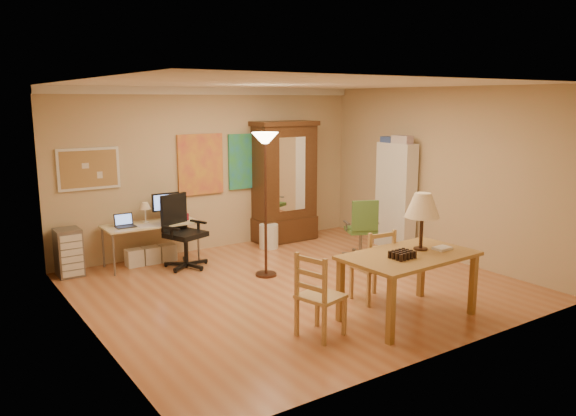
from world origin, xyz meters
TOP-DOWN VIEW (x-y plane):
  - floor at (0.00, 0.00)m, footprint 5.50×5.50m
  - crown_molding at (0.00, 2.46)m, footprint 5.50×0.08m
  - corkboard at (-2.05, 2.47)m, footprint 0.90×0.04m
  - art_panel_left at (-0.25, 2.47)m, footprint 0.80×0.04m
  - art_panel_right at (0.65, 2.47)m, footprint 0.75×0.04m
  - dining_table at (0.50, -1.60)m, footprint 1.58×0.99m
  - ladder_chair_back at (0.46, -0.99)m, footprint 0.46×0.44m
  - ladder_chair_left at (-0.76, -1.47)m, footprint 0.51×0.52m
  - torchiere_lamp at (-0.12, 0.65)m, footprint 0.37×0.37m
  - computer_desk at (-1.25, 2.15)m, footprint 1.41×0.62m
  - office_chair_black at (-0.92, 1.70)m, footprint 0.68×0.68m
  - office_chair_green at (1.66, 0.61)m, footprint 0.59×0.59m
  - drawer_cart at (-2.47, 2.24)m, footprint 0.34×0.41m
  - armoire at (1.26, 2.24)m, footprint 1.16×0.55m
  - bookshelf at (2.55, 0.77)m, footprint 0.27×0.72m
  - wastebin at (0.73, 1.93)m, footprint 0.33×0.33m

SIDE VIEW (x-z plane):
  - floor at x=0.00m, z-range 0.00..0.00m
  - wastebin at x=0.73m, z-range 0.00..0.41m
  - office_chair_green at x=1.66m, z-range -0.22..0.73m
  - office_chair_black at x=-0.92m, z-range -0.26..0.85m
  - drawer_cart at x=-2.47m, z-range 0.00..0.69m
  - computer_desk at x=-1.25m, z-range -0.14..0.93m
  - ladder_chair_left at x=-0.76m, z-range -0.03..0.90m
  - ladder_chair_back at x=0.46m, z-range -0.03..0.90m
  - bookshelf at x=2.55m, z-range 0.00..1.79m
  - dining_table at x=0.50m, z-range 0.19..1.63m
  - armoire at x=1.26m, z-range -0.14..1.99m
  - art_panel_left at x=-0.25m, z-range 0.95..1.95m
  - art_panel_right at x=0.65m, z-range 0.98..1.92m
  - corkboard at x=-2.05m, z-range 1.19..1.81m
  - torchiere_lamp at x=-0.12m, z-range 0.62..2.68m
  - crown_molding at x=0.00m, z-range 2.58..2.70m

